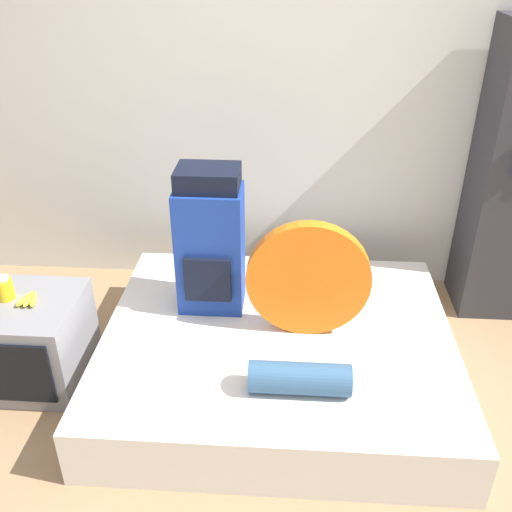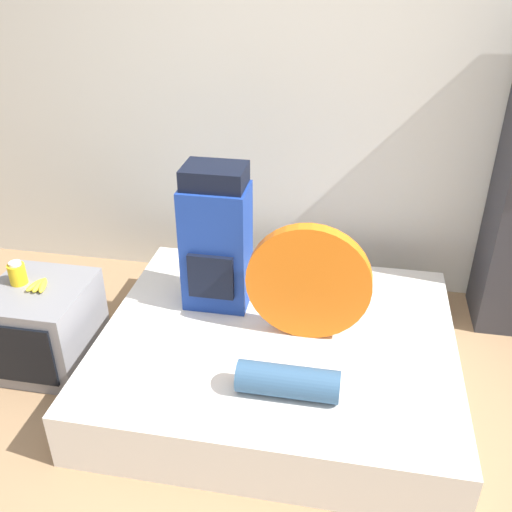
% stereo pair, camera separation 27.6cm
% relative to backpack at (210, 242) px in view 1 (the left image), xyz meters
% --- Properties ---
extents(ground_plane, '(16.00, 16.00, 0.00)m').
position_rel_backpack_xyz_m(ground_plane, '(0.35, -1.04, -0.69)').
color(ground_plane, '#997551').
extents(wall_back, '(8.00, 0.05, 2.60)m').
position_rel_backpack_xyz_m(wall_back, '(0.35, 0.85, 0.61)').
color(wall_back, silver).
rests_on(wall_back, ground_plane).
extents(bed, '(1.82, 1.56, 0.30)m').
position_rel_backpack_xyz_m(bed, '(0.38, -0.24, -0.54)').
color(bed, silver).
rests_on(bed, ground_plane).
extents(backpack, '(0.35, 0.29, 0.80)m').
position_rel_backpack_xyz_m(backpack, '(0.00, 0.00, 0.00)').
color(backpack, navy).
rests_on(backpack, bed).
extents(tent_bag, '(0.63, 0.07, 0.63)m').
position_rel_backpack_xyz_m(tent_bag, '(0.52, -0.21, -0.08)').
color(tent_bag, orange).
rests_on(tent_bag, bed).
extents(sleeping_roll, '(0.46, 0.15, 0.15)m').
position_rel_backpack_xyz_m(sleeping_roll, '(0.49, -0.67, -0.32)').
color(sleeping_roll, '#33567A').
rests_on(sleeping_roll, bed).
extents(television, '(0.51, 0.55, 0.48)m').
position_rel_backpack_xyz_m(television, '(-0.91, -0.32, -0.45)').
color(television, gray).
rests_on(television, ground_plane).
extents(canister, '(0.09, 0.09, 0.13)m').
position_rel_backpack_xyz_m(canister, '(-1.03, -0.28, -0.15)').
color(canister, gold).
rests_on(canister, television).
extents(banana_bunch, '(0.11, 0.14, 0.04)m').
position_rel_backpack_xyz_m(banana_bunch, '(-0.89, -0.31, -0.20)').
color(banana_bunch, yellow).
rests_on(banana_bunch, television).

